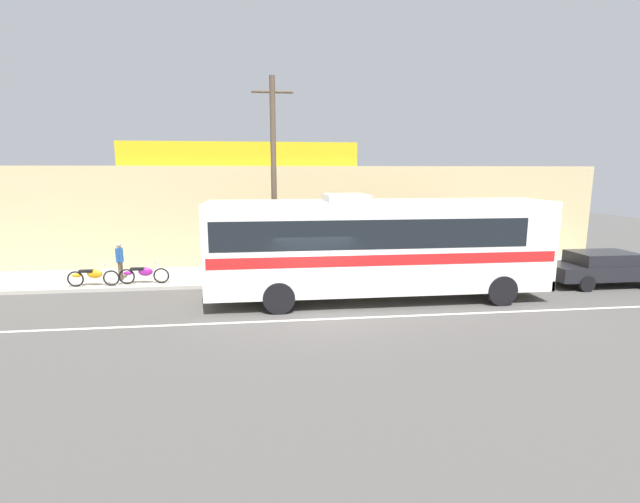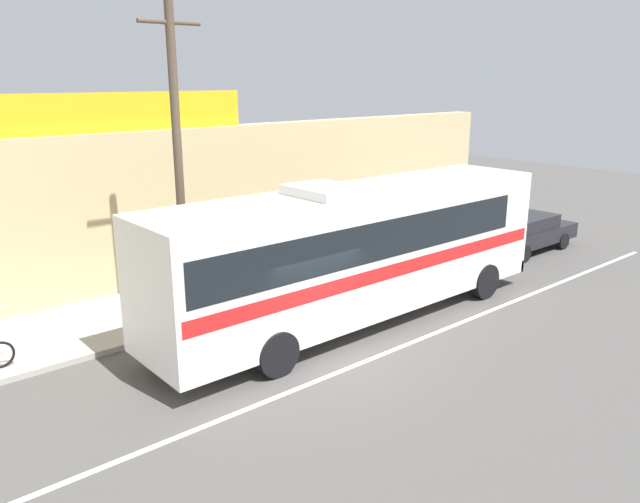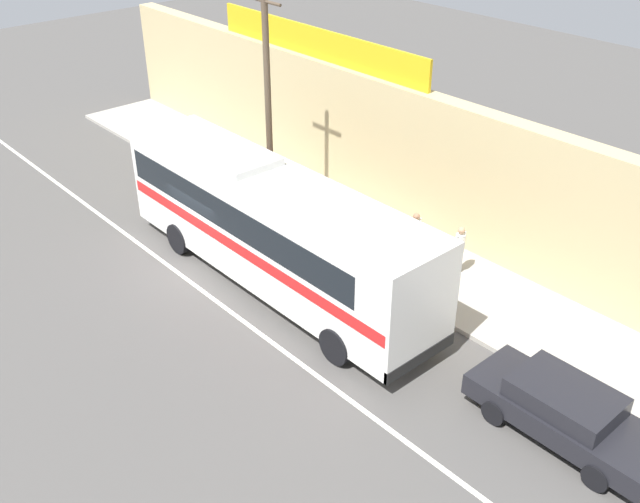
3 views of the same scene
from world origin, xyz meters
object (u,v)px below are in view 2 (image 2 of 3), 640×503
object	(u,v)px
utility_pole	(178,163)
pedestrian_far_left	(343,230)
parked_car	(524,232)
intercity_bus	(356,246)
pedestrian_far_right	(316,239)

from	to	relation	value
utility_pole	pedestrian_far_left	world-z (taller)	utility_pole
parked_car	pedestrian_far_left	distance (m)	6.96
utility_pole	pedestrian_far_left	distance (m)	7.99
parked_car	pedestrian_far_left	world-z (taller)	pedestrian_far_left
parked_car	intercity_bus	bearing A→B (deg)	-174.62
intercity_bus	pedestrian_far_left	distance (m)	5.82
intercity_bus	pedestrian_far_left	world-z (taller)	intercity_bus
utility_pole	pedestrian_far_right	xyz separation A→B (m)	(5.63, 1.37, -3.17)
intercity_bus	pedestrian_far_right	world-z (taller)	intercity_bus
pedestrian_far_right	utility_pole	bearing A→B (deg)	-166.31
intercity_bus	parked_car	bearing A→B (deg)	5.38
utility_pole	pedestrian_far_left	bearing A→B (deg)	13.50
intercity_bus	pedestrian_far_right	xyz separation A→B (m)	(2.12, 4.10, -0.96)
parked_car	pedestrian_far_left	bearing A→B (deg)	149.36
parked_car	utility_pole	size ratio (longest dim) A/B	0.57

